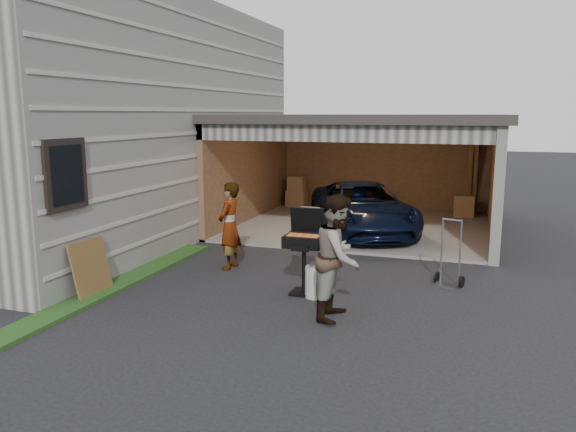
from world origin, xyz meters
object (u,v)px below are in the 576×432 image
object	(u,v)px
propane_tank	(316,282)
hand_truck	(448,273)
woman	(230,226)
man	(338,257)
plywood_panel	(91,268)
bbq_grill	(305,244)
minivan	(362,210)

from	to	relation	value
propane_tank	hand_truck	xyz separation A→B (m)	(2.00, 1.31, -0.03)
woman	hand_truck	distance (m)	4.07
man	woman	bearing A→B (deg)	56.34
woman	plywood_panel	distance (m)	2.68
man	bbq_grill	bearing A→B (deg)	43.78
minivan	bbq_grill	size ratio (longest dim) A/B	3.09
minivan	woman	xyz separation A→B (m)	(-1.78, -3.89, 0.23)
minivan	woman	world-z (taller)	woman
hand_truck	minivan	bearing A→B (deg)	140.23
plywood_panel	bbq_grill	bearing A→B (deg)	20.65
man	hand_truck	distance (m)	2.62
woman	hand_truck	xyz separation A→B (m)	(4.02, 0.17, -0.60)
minivan	man	xyz separation A→B (m)	(0.80, -5.79, 0.30)
minivan	hand_truck	size ratio (longest dim) A/B	3.68
man	minivan	bearing A→B (deg)	10.64
hand_truck	bbq_grill	bearing A→B (deg)	-132.99
minivan	propane_tank	bearing A→B (deg)	-112.00
woman	bbq_grill	size ratio (longest dim) A/B	1.19
bbq_grill	woman	bearing A→B (deg)	150.76
propane_tank	bbq_grill	bearing A→B (deg)	149.42
propane_tank	plywood_panel	bearing A→B (deg)	-162.62
minivan	hand_truck	world-z (taller)	minivan
man	plywood_panel	size ratio (longest dim) A/B	1.96
woman	propane_tank	xyz separation A→B (m)	(2.02, -1.14, -0.57)
woman	bbq_grill	distance (m)	2.06
man	hand_truck	world-z (taller)	man
propane_tank	hand_truck	distance (m)	2.39
man	hand_truck	xyz separation A→B (m)	(1.44, 2.08, -0.68)
propane_tank	hand_truck	world-z (taller)	hand_truck
propane_tank	minivan	bearing A→B (deg)	92.79
minivan	plywood_panel	world-z (taller)	minivan
propane_tank	hand_truck	bearing A→B (deg)	33.33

